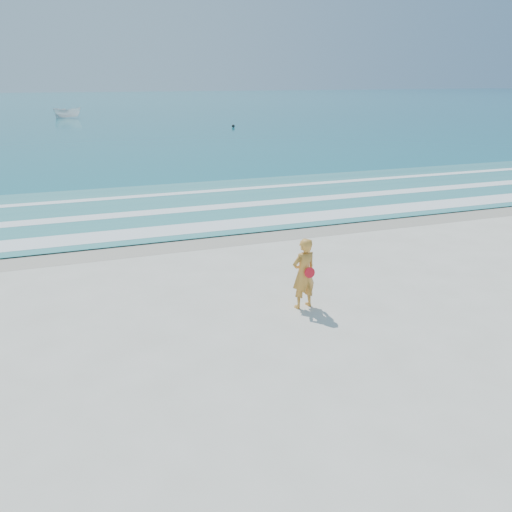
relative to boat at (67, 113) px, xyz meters
name	(u,v)px	position (x,y,z in m)	size (l,w,h in m)	color
ground	(310,366)	(5.07, -69.62, -0.79)	(400.00, 400.00, 0.00)	silver
wet_sand	(205,239)	(5.07, -60.62, -0.79)	(400.00, 2.40, 0.00)	#B2A893
ocean	(95,105)	(5.07, 35.38, -0.77)	(400.00, 190.00, 0.04)	#19727F
shallow	(179,206)	(5.07, -55.62, -0.74)	(400.00, 10.00, 0.01)	#59B7AD
foam_near	(197,228)	(5.07, -59.32, -0.73)	(400.00, 1.40, 0.01)	white
foam_mid	(182,210)	(5.07, -56.42, -0.73)	(400.00, 0.90, 0.01)	white
foam_far	(169,194)	(5.07, -53.12, -0.73)	(400.00, 0.60, 0.01)	white
boat	(67,113)	(0.00, 0.00, 0.00)	(1.46, 3.87, 1.50)	white
buoy	(233,126)	(18.03, -21.13, -0.57)	(0.35, 0.35, 0.35)	black
woman	(304,273)	(6.07, -67.02, 0.13)	(0.75, 0.57, 1.84)	orange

